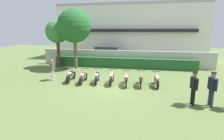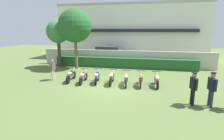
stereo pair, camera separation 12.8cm
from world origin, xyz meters
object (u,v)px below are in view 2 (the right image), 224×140
motorcycle_in_row_6 (157,80)px  inspector_person (53,68)px  tree_far_side (75,26)px  parked_car (110,55)px  tree_near_inspector (58,32)px  motorcycle_in_row_4 (126,79)px  motorcycle_in_row_0 (71,75)px  motorcycle_in_row_3 (112,78)px  motorcycle_in_row_5 (141,79)px  officer_0 (193,86)px  motorcycle_in_row_1 (83,77)px  officer_1 (212,86)px  motorcycle_in_row_2 (97,77)px

motorcycle_in_row_6 → inspector_person: bearing=85.0°
tree_far_side → parked_car: bearing=56.4°
tree_near_inspector → tree_far_side: (2.00, -0.39, 0.58)m
motorcycle_in_row_4 → motorcycle_in_row_0: bearing=80.9°
motorcycle_in_row_4 → tree_near_inspector: bearing=49.8°
parked_car → tree_near_inspector: bearing=-137.1°
motorcycle_in_row_0 → inspector_person: (-1.47, 0.01, 0.48)m
tree_far_side → motorcycle_in_row_3: (4.54, -4.48, -3.65)m
motorcycle_in_row_5 → officer_0: size_ratio=1.07×
motorcycle_in_row_3 → motorcycle_in_row_6: (3.09, 0.06, -0.02)m
motorcycle_in_row_1 → motorcycle_in_row_4: motorcycle_in_row_4 is taller
motorcycle_in_row_1 → inspector_person: size_ratio=1.20×
motorcycle_in_row_1 → motorcycle_in_row_3: (2.07, 0.12, 0.02)m
motorcycle_in_row_5 → inspector_person: bearing=86.9°
parked_car → motorcycle_in_row_3: bearing=-70.8°
officer_0 → motorcycle_in_row_4: bearing=-44.2°
officer_0 → officer_1: officer_1 is taller
tree_far_side → motorcycle_in_row_0: 5.92m
motorcycle_in_row_0 → motorcycle_in_row_3: bearing=-96.0°
parked_car → motorcycle_in_row_1: size_ratio=2.46×
tree_far_side → motorcycle_in_row_4: 8.10m
inspector_person → motorcycle_in_row_0: bearing=-0.5°
motorcycle_in_row_2 → motorcycle_in_row_6: bearing=-97.8°
parked_car → motorcycle_in_row_0: (-1.12, -8.27, -0.49)m
officer_0 → officer_1: bearing=169.1°
motorcycle_in_row_2 → motorcycle_in_row_5: 3.13m
motorcycle_in_row_4 → motorcycle_in_row_6: 2.06m
tree_near_inspector → inspector_person: tree_near_inspector is taller
motorcycle_in_row_3 → motorcycle_in_row_4: bearing=-100.2°
motorcycle_in_row_6 → officer_1: bearing=-143.9°
motorcycle_in_row_6 → inspector_person: inspector_person is taller
motorcycle_in_row_3 → inspector_person: size_ratio=1.20×
inspector_person → officer_0: bearing=-16.9°
parked_car → motorcycle_in_row_5: 9.27m
motorcycle_in_row_6 → officer_1: size_ratio=1.03×
tree_far_side → motorcycle_in_row_6: bearing=-30.1°
motorcycle_in_row_0 → inspector_person: size_ratio=1.23×
tree_far_side → motorcycle_in_row_4: size_ratio=3.04×
motorcycle_in_row_0 → officer_0: (7.87, -2.83, 0.57)m
motorcycle_in_row_0 → motorcycle_in_row_2: motorcycle_in_row_0 is taller
officer_1 → motorcycle_in_row_6: bearing=-59.9°
tree_far_side → motorcycle_in_row_2: bearing=-52.1°
officer_1 → inspector_person: bearing=-26.8°
officer_0 → tree_near_inspector: bearing=-42.7°
tree_near_inspector → officer_1: size_ratio=2.69×
tree_near_inspector → inspector_person: (1.97, -4.81, -2.60)m
motorcycle_in_row_2 → motorcycle_in_row_5: motorcycle_in_row_5 is taller
tree_near_inspector → parked_car: bearing=37.1°
parked_car → inspector_person: 8.65m
motorcycle_in_row_5 → officer_0: 3.93m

